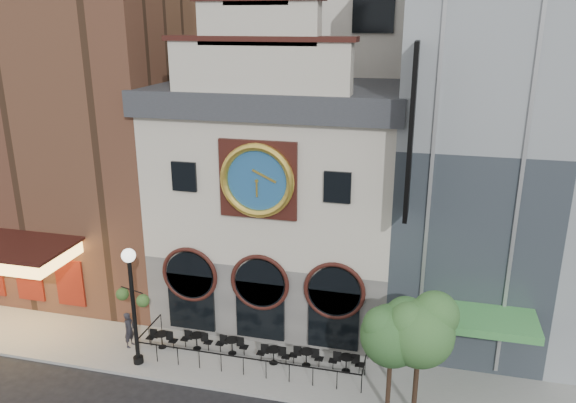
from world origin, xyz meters
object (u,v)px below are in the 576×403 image
Objects in this scene: tree_right at (393,331)px; bistro_0 at (162,339)px; pedestrian at (129,330)px; lamppost at (132,294)px; bistro_3 at (273,355)px; bistro_2 at (232,345)px; bistro_4 at (306,357)px; tree_left at (421,328)px; bistro_5 at (346,362)px; bistro_1 at (197,340)px.

bistro_0 is at bearing 170.11° from tree_right.
pedestrian is 3.10m from lamppost.
bistro_3 is 6.61m from tree_right.
bistro_2 is 0.88× the size of pedestrian.
bistro_2 is at bearing 172.20° from bistro_3.
pedestrian reaches higher than bistro_3.
bistro_3 is at bearing -172.14° from bistro_4.
tree_right reaches higher than pedestrian.
tree_left is (12.62, -0.47, 0.38)m from lamppost.
bistro_2 is 0.29× the size of tree_left.
bistro_5 is 0.88× the size of pedestrian.
bistro_4 is at bearing 7.86° from bistro_3.
bistro_3 is 0.29× the size of tree_left.
bistro_3 is at bearing -82.03° from pedestrian.
lamppost is at bearing 177.85° from tree_left.
bistro_1 is at bearing 179.47° from bistro_4.
tree_left reaches higher than bistro_4.
bistro_3 and bistro_5 have the same top height.
tree_left reaches higher than bistro_3.
pedestrian is at bearing -177.28° from bistro_5.
bistro_3 is 1.53m from bistro_4.
tree_left is (6.49, -1.96, 3.47)m from bistro_3.
tree_left reaches higher than bistro_5.
lamppost is (1.07, -1.19, 2.65)m from pedestrian.
bistro_0 is 7.14m from bistro_4.
bistro_3 is at bearing 160.16° from tree_right.
bistro_5 is at bearing -81.69° from pedestrian.
bistro_4 is at bearing 151.07° from tree_right.
bistro_0 is 12.75m from tree_left.
tree_right is (-1.05, -0.00, -0.26)m from tree_left.
bistro_5 is at bearing 3.45° from bistro_3.
lamppost is at bearing -169.91° from bistro_5.
bistro_1 is at bearing -74.72° from pedestrian.
bistro_1 is 1.00× the size of bistro_2.
tree_right is (2.08, -2.17, 3.20)m from bistro_5.
bistro_0 is 1.00× the size of bistro_2.
bistro_0 is 11.68m from tree_right.
bistro_2 is at bearing 165.37° from tree_left.
bistro_0 is 8.99m from bistro_5.
bistro_2 and bistro_4 have the same top height.
lamppost is (-9.49, -1.69, 3.09)m from bistro_5.
lamppost reaches higher than bistro_2.
pedestrian is 0.34× the size of tree_left.
lamppost reaches higher than bistro_0.
bistro_0 is 1.00× the size of bistro_5.
lamppost is (-0.50, -1.45, 3.09)m from bistro_0.
bistro_1 is (1.69, 0.29, 0.00)m from bistro_0.
bistro_5 is (1.85, -0.01, 0.00)m from bistro_4.
bistro_0 and bistro_5 have the same top height.
bistro_5 is 10.12m from lamppost.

